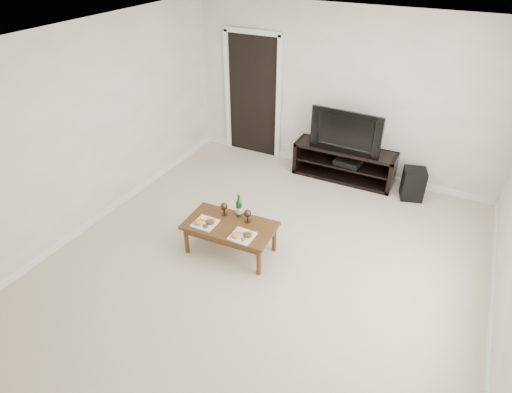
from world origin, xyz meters
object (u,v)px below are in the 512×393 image
object	(u,v)px
media_console	(344,163)
television	(348,129)
subwoofer	(413,184)
coffee_table	(230,238)

from	to	relation	value
media_console	television	size ratio (longest dim) A/B	1.44
subwoofer	coffee_table	bearing A→B (deg)	-142.77
media_console	subwoofer	size ratio (longest dim) A/B	3.38
media_console	subwoofer	bearing A→B (deg)	-4.88
television	subwoofer	bearing A→B (deg)	-2.32
television	coffee_table	world-z (taller)	television
television	media_console	bearing A→B (deg)	0.00
media_console	subwoofer	xyz separation A→B (m)	(1.10, -0.09, -0.04)
media_console	coffee_table	world-z (taller)	media_console
media_console	television	world-z (taller)	television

